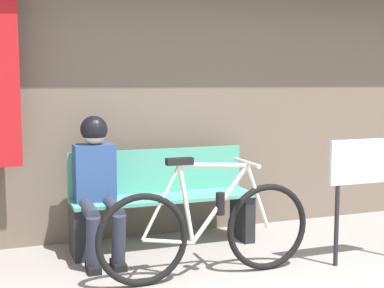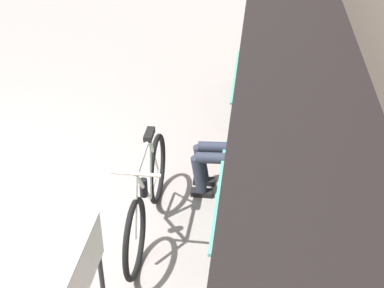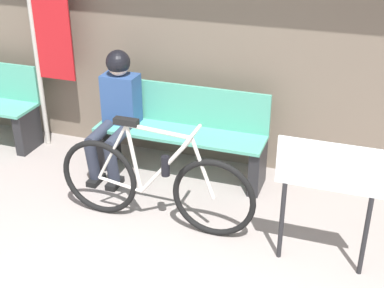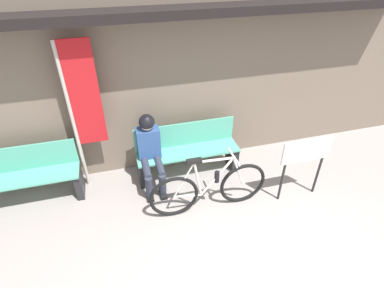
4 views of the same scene
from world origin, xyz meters
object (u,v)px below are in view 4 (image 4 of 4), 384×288
(bicycle, at_px, (209,188))
(signboard, at_px, (306,156))
(banner_pole, at_px, (81,104))
(park_bench_near, at_px, (187,152))
(park_bench_far, at_px, (23,179))
(person_seated, at_px, (150,148))

(bicycle, relative_size, signboard, 1.67)
(banner_pole, bearing_deg, park_bench_near, -4.85)
(bicycle, height_order, signboard, signboard)
(park_bench_far, height_order, signboard, signboard)
(person_seated, relative_size, signboard, 1.17)
(bicycle, xyz_separation_m, banner_pole, (-1.54, 1.00, 1.03))
(park_bench_far, xyz_separation_m, signboard, (3.91, -0.99, 0.35))
(bicycle, relative_size, banner_pole, 0.75)
(banner_pole, xyz_separation_m, signboard, (2.91, -1.11, -0.65))
(person_seated, distance_m, signboard, 2.24)
(bicycle, distance_m, signboard, 1.42)
(park_bench_near, distance_m, bicycle, 0.89)
(park_bench_near, distance_m, park_bench_far, 2.45)
(bicycle, xyz_separation_m, person_seated, (-0.70, 0.75, 0.31))
(banner_pole, bearing_deg, person_seated, -16.47)
(person_seated, height_order, signboard, person_seated)
(park_bench_near, bearing_deg, person_seated, -168.26)
(person_seated, distance_m, park_bench_far, 1.87)
(bicycle, bearing_deg, park_bench_far, 160.87)
(park_bench_near, bearing_deg, banner_pole, 175.15)
(park_bench_near, xyz_separation_m, banner_pole, (-1.45, 0.12, 0.99))
(bicycle, distance_m, person_seated, 1.07)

